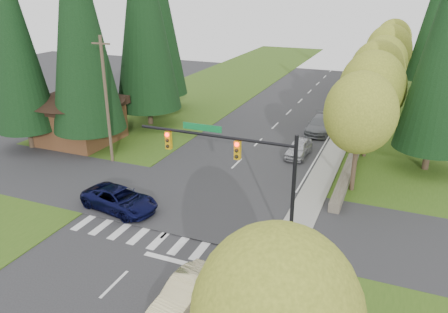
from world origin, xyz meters
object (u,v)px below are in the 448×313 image
Objects in this scene: parked_car_b at (320,125)px; parked_car_d at (338,98)px; parked_car_c at (344,103)px; parked_car_a at (299,148)px; sedan_champagne at (186,293)px; parked_car_e at (343,87)px; suv_navy at (120,199)px.

parked_car_b is 11.83m from parked_car_d.
parked_car_c is (0.99, 9.42, -0.02)m from parked_car_b.
parked_car_b is at bearing 89.03° from parked_car_a.
parked_car_b is at bearing 94.48° from sedan_champagne.
parked_car_c is (1.68, 36.49, 0.04)m from sedan_champagne.
parked_car_c is at bearing -77.91° from parked_car_e.
parked_car_e is at bearing 92.41° from parked_car_a.
sedan_champagne reaches higher than parked_car_a.
parked_car_e is (8.32, 38.65, 0.05)m from suv_navy.
parked_car_b reaches higher than suv_navy.
sedan_champagne is at bearing -87.53° from parked_car_e.
suv_navy is 1.28× the size of parked_car_a.
parked_car_d is (-0.17, 11.83, -0.09)m from parked_car_b.
parked_car_c is at bearing 84.78° from parked_car_b.
suv_navy is 1.15× the size of parked_car_c.
parked_car_b is 0.99× the size of parked_car_e.
parked_car_e reaches higher than sedan_champagne.
parked_car_d is (0.53, 38.90, -0.04)m from sedan_champagne.
sedan_champagne is at bearing -118.70° from suv_navy.
parked_car_c is at bearing -61.01° from parked_car_d.
parked_car_c reaches higher than sedan_champagne.
suv_navy is at bearing -118.95° from parked_car_a.
parked_car_d is at bearing 91.59° from parked_car_b.
parked_car_a is 25.00m from parked_car_e.
parked_car_b reaches higher than parked_car_c.
parked_car_a is 0.89× the size of parked_car_c.
suv_navy reaches higher than parked_car_d.
parked_car_e is at bearing -2.21° from suv_navy.
parked_car_e is (-0.41, 18.00, 0.01)m from parked_car_b.
parked_car_c is (1.40, 16.42, 0.06)m from parked_car_a.
suv_navy is 31.60m from parked_car_c.
parked_car_c is 8.70m from parked_car_e.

